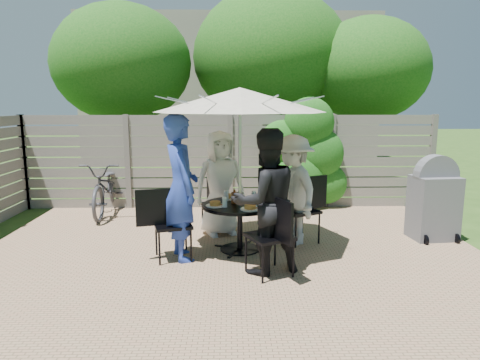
{
  "coord_description": "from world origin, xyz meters",
  "views": [
    {
      "loc": [
        -0.01,
        -5.31,
        2.04
      ],
      "look_at": [
        0.13,
        0.66,
        0.98
      ],
      "focal_mm": 32.0,
      "sensor_mm": 36.0,
      "label": 1
    }
  ],
  "objects_px": {
    "glass_right": "(254,196)",
    "bbq_grill": "(434,202)",
    "person_right": "(293,190)",
    "coffee_cup": "(241,196)",
    "plate_left": "(215,204)",
    "umbrella": "(240,100)",
    "syrup_jug": "(235,198)",
    "chair_front": "(270,252)",
    "plate_back": "(231,197)",
    "chair_right": "(300,223)",
    "chair_left": "(172,239)",
    "chair_back": "(218,215)",
    "patio_table": "(240,218)",
    "person_back": "(220,184)",
    "plate_front": "(250,208)",
    "bicycle": "(107,187)",
    "plate_right": "(263,200)",
    "glass_left": "(225,202)",
    "glass_back": "(226,196)",
    "glass_front": "(254,202)",
    "person_left": "(181,188)",
    "person_front": "(265,202)"
  },
  "relations": [
    {
      "from": "umbrella",
      "to": "glass_front",
      "type": "bearing_deg",
      "value": -47.61
    },
    {
      "from": "person_back",
      "to": "chair_right",
      "type": "height_order",
      "value": "person_back"
    },
    {
      "from": "glass_front",
      "to": "chair_right",
      "type": "bearing_deg",
      "value": 37.26
    },
    {
      "from": "glass_right",
      "to": "bbq_grill",
      "type": "height_order",
      "value": "bbq_grill"
    },
    {
      "from": "syrup_jug",
      "to": "coffee_cup",
      "type": "distance_m",
      "value": 0.23
    },
    {
      "from": "person_right",
      "to": "coffee_cup",
      "type": "bearing_deg",
      "value": -106.77
    },
    {
      "from": "coffee_cup",
      "to": "plate_right",
      "type": "bearing_deg",
      "value": -19.84
    },
    {
      "from": "chair_right",
      "to": "plate_back",
      "type": "bearing_deg",
      "value": -26.05
    },
    {
      "from": "patio_table",
      "to": "glass_back",
      "type": "xyz_separation_m",
      "value": [
        -0.19,
        0.21,
        0.28
      ]
    },
    {
      "from": "chair_back",
      "to": "chair_front",
      "type": "bearing_deg",
      "value": -3.62
    },
    {
      "from": "plate_right",
      "to": "patio_table",
      "type": "bearing_deg",
      "value": -159.61
    },
    {
      "from": "glass_left",
      "to": "chair_left",
      "type": "bearing_deg",
      "value": -168.17
    },
    {
      "from": "plate_front",
      "to": "person_right",
      "type": "bearing_deg",
      "value": 43.84
    },
    {
      "from": "patio_table",
      "to": "plate_left",
      "type": "height_order",
      "value": "plate_left"
    },
    {
      "from": "glass_front",
      "to": "coffee_cup",
      "type": "distance_m",
      "value": 0.48
    },
    {
      "from": "glass_right",
      "to": "coffee_cup",
      "type": "height_order",
      "value": "glass_right"
    },
    {
      "from": "umbrella",
      "to": "syrup_jug",
      "type": "distance_m",
      "value": 1.34
    },
    {
      "from": "plate_left",
      "to": "person_front",
      "type": "bearing_deg",
      "value": -46.16
    },
    {
      "from": "bicycle",
      "to": "glass_right",
      "type": "bearing_deg",
      "value": -39.11
    },
    {
      "from": "person_left",
      "to": "coffee_cup",
      "type": "height_order",
      "value": "person_left"
    },
    {
      "from": "bicycle",
      "to": "patio_table",
      "type": "bearing_deg",
      "value": -43.96
    },
    {
      "from": "glass_front",
      "to": "bicycle",
      "type": "height_order",
      "value": "bicycle"
    },
    {
      "from": "coffee_cup",
      "to": "syrup_jug",
      "type": "bearing_deg",
      "value": -112.87
    },
    {
      "from": "chair_left",
      "to": "syrup_jug",
      "type": "height_order",
      "value": "chair_left"
    },
    {
      "from": "plate_right",
      "to": "glass_left",
      "type": "bearing_deg",
      "value": -150.0
    },
    {
      "from": "chair_right",
      "to": "glass_left",
      "type": "distance_m",
      "value": 1.31
    },
    {
      "from": "chair_front",
      "to": "chair_right",
      "type": "bearing_deg",
      "value": -49.69
    },
    {
      "from": "plate_left",
      "to": "glass_right",
      "type": "relative_size",
      "value": 1.86
    },
    {
      "from": "chair_left",
      "to": "plate_left",
      "type": "bearing_deg",
      "value": 5.13
    },
    {
      "from": "chair_front",
      "to": "person_right",
      "type": "bearing_deg",
      "value": -45.38
    },
    {
      "from": "plate_left",
      "to": "plate_front",
      "type": "height_order",
      "value": "same"
    },
    {
      "from": "patio_table",
      "to": "person_back",
      "type": "distance_m",
      "value": 0.9
    },
    {
      "from": "person_left",
      "to": "glass_front",
      "type": "distance_m",
      "value": 0.99
    },
    {
      "from": "bbq_grill",
      "to": "chair_front",
      "type": "bearing_deg",
      "value": -158.4
    },
    {
      "from": "person_back",
      "to": "plate_left",
      "type": "distance_m",
      "value": 0.91
    },
    {
      "from": "coffee_cup",
      "to": "bicycle",
      "type": "relative_size",
      "value": 0.06
    },
    {
      "from": "umbrella",
      "to": "chair_right",
      "type": "bearing_deg",
      "value": 20.49
    },
    {
      "from": "chair_back",
      "to": "person_front",
      "type": "height_order",
      "value": "person_front"
    },
    {
      "from": "plate_front",
      "to": "glass_left",
      "type": "bearing_deg",
      "value": 155.9
    },
    {
      "from": "person_left",
      "to": "glass_left",
      "type": "distance_m",
      "value": 0.62
    },
    {
      "from": "chair_front",
      "to": "plate_back",
      "type": "distance_m",
      "value": 1.39
    },
    {
      "from": "umbrella",
      "to": "chair_front",
      "type": "xyz_separation_m",
      "value": [
        0.34,
        -0.91,
        -1.8
      ]
    },
    {
      "from": "bbq_grill",
      "to": "glass_back",
      "type": "bearing_deg",
      "value": 178.56
    },
    {
      "from": "coffee_cup",
      "to": "glass_left",
      "type": "bearing_deg",
      "value": -117.51
    },
    {
      "from": "chair_right",
      "to": "plate_front",
      "type": "relative_size",
      "value": 3.83
    },
    {
      "from": "plate_left",
      "to": "plate_front",
      "type": "distance_m",
      "value": 0.51
    },
    {
      "from": "person_left",
      "to": "person_front",
      "type": "distance_m",
      "value": 1.18
    },
    {
      "from": "patio_table",
      "to": "syrup_jug",
      "type": "relative_size",
      "value": 8.35
    },
    {
      "from": "chair_back",
      "to": "plate_back",
      "type": "distance_m",
      "value": 0.74
    },
    {
      "from": "chair_back",
      "to": "bbq_grill",
      "type": "xyz_separation_m",
      "value": [
        3.28,
        -0.46,
        0.31
      ]
    }
  ]
}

